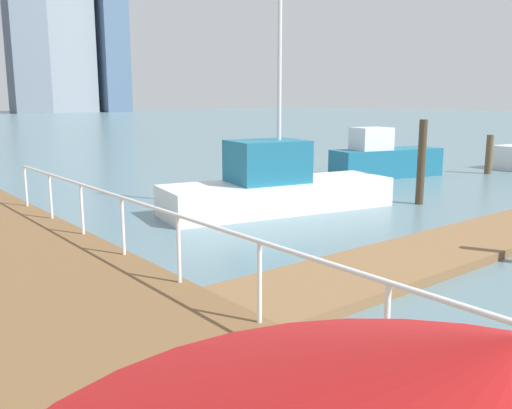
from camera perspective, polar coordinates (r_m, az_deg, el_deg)
The scene contains 8 objects.
ground_plane at distance 18.48m, azimuth -15.14°, elevation 0.75°, with size 300.00×300.00×0.00m, color slate.
floating_dock at distance 13.52m, azimuth 23.28°, elevation -3.05°, with size 15.98×2.00×0.18m, color olive.
boardwalk_railing at distance 6.01m, azimuth 6.27°, elevation -7.54°, with size 0.06×21.49×1.08m.
dock_piling_2 at distance 25.50m, azimuth 23.29°, elevation 4.86°, with size 0.29×0.29×1.68m, color brown.
dock_piling_3 at distance 17.23m, azimuth 16.98°, elevation 4.26°, with size 0.24×0.24×2.57m, color #473826.
moored_boat_0 at distance 23.08m, azimuth 13.31°, elevation 4.66°, with size 4.98×2.52×2.05m.
moored_boat_1 at distance 15.58m, azimuth 2.08°, elevation 1.89°, with size 7.05×3.29×6.96m.
skyline_tower_5 at distance 148.51m, azimuth -19.44°, elevation 15.69°, with size 11.67×11.03×33.87m, color #8C939E.
Camera 1 is at (-7.19, 3.27, 3.16)m, focal length 38.07 mm.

